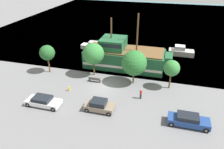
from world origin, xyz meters
name	(u,v)px	position (x,y,z in m)	size (l,w,h in m)	color
ground_plane	(104,86)	(0.00, 0.00, 0.00)	(160.00, 160.00, 0.00)	slate
water_surface	(144,21)	(0.00, 44.00, 0.00)	(80.00, 80.00, 0.00)	teal
pirate_ship	(124,56)	(1.33, 8.01, 2.02)	(15.64, 5.90, 9.89)	#1E5633
moored_boat_dockside	(181,52)	(11.59, 16.61, 0.76)	(5.06, 2.12, 2.01)	#B7B2A8
moored_boat_outer	(98,46)	(-6.23, 15.33, 0.61)	(7.85, 1.88, 1.63)	silver
parked_car_curb_front	(188,120)	(12.36, -6.04, 0.74)	(4.85, 1.91, 1.46)	navy
parked_car_curb_mid	(43,101)	(-6.48, -7.04, 0.67)	(4.73, 2.02, 1.31)	white
parked_car_curb_rear	(99,106)	(1.22, -6.06, 0.74)	(3.85, 1.95, 1.52)	#7F705B
fire_hydrant	(69,88)	(-4.75, -2.67, 0.41)	(0.42, 0.25, 0.76)	yellow
bench_promenade_east	(95,79)	(-1.95, 0.94, 0.45)	(1.95, 0.45, 0.85)	#4C4742
pedestrian_walking_near	(141,94)	(6.03, -1.85, 0.77)	(0.32, 0.32, 1.54)	#232838
tree_row_east	(47,53)	(-10.83, 2.24, 3.63)	(2.61, 2.61, 4.96)	brown
tree_row_mideast	(93,54)	(-2.85, 3.31, 3.90)	(3.59, 3.59, 5.71)	brown
tree_row_midwest	(134,63)	(4.18, 2.24, 3.57)	(3.97, 3.97, 5.55)	brown
tree_row_west	(172,68)	(9.84, 2.24, 3.39)	(2.43, 2.43, 4.63)	brown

